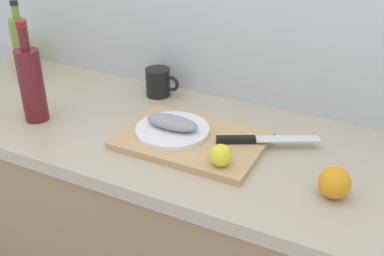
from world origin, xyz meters
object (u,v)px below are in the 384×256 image
(olive_oil_bottle, at_px, (22,49))
(coffee_mug_0, at_px, (23,54))
(fish_fillet, at_px, (172,122))
(coffee_mug_1, at_px, (159,82))
(cutting_board, at_px, (192,140))
(lemon_0, at_px, (221,155))
(wine_bottle, at_px, (31,83))
(chef_knife, at_px, (255,139))
(white_plate, at_px, (172,130))

(olive_oil_bottle, bearing_deg, coffee_mug_0, 137.34)
(fish_fillet, xyz_separation_m, coffee_mug_1, (-0.19, 0.24, -0.00))
(cutting_board, relative_size, olive_oil_bottle, 1.37)
(coffee_mug_1, bearing_deg, cutting_board, -43.97)
(cutting_board, distance_m, coffee_mug_0, 0.92)
(fish_fillet, distance_m, coffee_mug_0, 0.85)
(cutting_board, relative_size, coffee_mug_1, 3.27)
(fish_fillet, bearing_deg, coffee_mug_0, 163.21)
(coffee_mug_1, bearing_deg, lemon_0, -41.53)
(wine_bottle, height_order, coffee_mug_0, wine_bottle)
(coffee_mug_0, bearing_deg, chef_knife, -10.26)
(fish_fillet, height_order, olive_oil_bottle, olive_oil_bottle)
(coffee_mug_1, bearing_deg, chef_knife, -23.95)
(cutting_board, bearing_deg, coffee_mug_0, 164.38)
(cutting_board, height_order, olive_oil_bottle, olive_oil_bottle)
(white_plate, xyz_separation_m, coffee_mug_1, (-0.19, 0.24, 0.02))
(fish_fillet, bearing_deg, chef_knife, 13.54)
(coffee_mug_0, bearing_deg, wine_bottle, -41.47)
(fish_fillet, bearing_deg, lemon_0, -26.20)
(coffee_mug_1, bearing_deg, coffee_mug_0, 179.80)
(cutting_board, relative_size, wine_bottle, 1.29)
(white_plate, bearing_deg, wine_bottle, -169.00)
(white_plate, relative_size, coffee_mug_0, 1.78)
(cutting_board, xyz_separation_m, coffee_mug_1, (-0.25, 0.24, 0.04))
(coffee_mug_1, bearing_deg, olive_oil_bottle, -168.31)
(wine_bottle, bearing_deg, chef_knife, 11.88)
(olive_oil_bottle, height_order, coffee_mug_0, olive_oil_bottle)
(white_plate, bearing_deg, fish_fillet, 135.00)
(coffee_mug_0, distance_m, coffee_mug_1, 0.63)
(cutting_board, height_order, chef_knife, chef_knife)
(chef_knife, xyz_separation_m, wine_bottle, (-0.68, -0.14, 0.09))
(chef_knife, bearing_deg, olive_oil_bottle, 147.24)
(white_plate, bearing_deg, olive_oil_bottle, 168.80)
(white_plate, height_order, wine_bottle, wine_bottle)
(coffee_mug_0, bearing_deg, white_plate, -16.79)
(cutting_board, bearing_deg, coffee_mug_1, 136.03)
(lemon_0, relative_size, coffee_mug_1, 0.48)
(cutting_board, distance_m, coffee_mug_1, 0.35)
(white_plate, relative_size, chef_knife, 0.80)
(white_plate, height_order, coffee_mug_1, coffee_mug_1)
(white_plate, relative_size, fish_fillet, 1.33)
(white_plate, distance_m, coffee_mug_0, 0.85)
(fish_fillet, height_order, coffee_mug_0, coffee_mug_0)
(fish_fillet, relative_size, coffee_mug_0, 1.34)
(coffee_mug_0, bearing_deg, coffee_mug_1, -0.20)
(wine_bottle, bearing_deg, white_plate, 11.00)
(cutting_board, distance_m, wine_bottle, 0.53)
(white_plate, relative_size, coffee_mug_1, 1.74)
(white_plate, xyz_separation_m, coffee_mug_0, (-0.82, 0.25, 0.02))
(white_plate, relative_size, olive_oil_bottle, 0.73)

